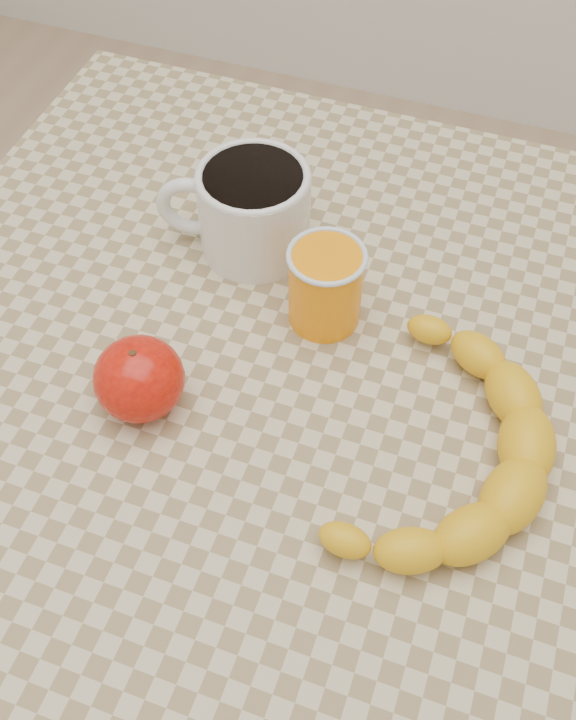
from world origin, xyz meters
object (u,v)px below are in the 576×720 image
(orange_juice_glass, at_px, (325,285))
(banana, at_px, (442,447))
(coffee_mug, at_px, (251,208))
(table, at_px, (288,425))
(apple, at_px, (139,379))

(orange_juice_glass, relative_size, banana, 0.25)
(banana, bearing_deg, coffee_mug, 155.10)
(coffee_mug, bearing_deg, table, -57.91)
(table, height_order, banana, banana)
(table, relative_size, banana, 2.40)
(orange_juice_glass, xyz_separation_m, banana, (0.14, -0.12, -0.02))
(table, height_order, apple, apple)
(coffee_mug, relative_size, apple, 1.72)
(table, relative_size, apple, 8.55)
(table, bearing_deg, banana, -16.53)
(table, xyz_separation_m, orange_juice_glass, (0.01, 0.07, 0.13))
(orange_juice_glass, height_order, banana, orange_juice_glass)
(coffee_mug, bearing_deg, banana, -38.04)
(apple, relative_size, banana, 0.28)
(coffee_mug, distance_m, orange_juice_glass, 0.12)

